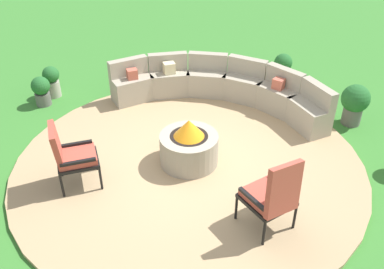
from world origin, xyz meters
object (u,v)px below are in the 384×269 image
at_px(lounge_chair_front_right, 273,195).
at_px(potted_plant_3, 52,80).
at_px(curved_stone_bench, 221,88).
at_px(potted_plant_2, 283,68).
at_px(potted_plant_4, 355,102).
at_px(lounge_chair_front_left, 70,154).
at_px(fire_pit, 189,146).
at_px(potted_plant_0, 41,90).

height_order(lounge_chair_front_right, potted_plant_3, lounge_chair_front_right).
relative_size(curved_stone_bench, lounge_chair_front_right, 3.74).
relative_size(curved_stone_bench, potted_plant_3, 6.52).
xyz_separation_m(potted_plant_2, potted_plant_3, (-4.45, -1.68, -0.01)).
bearing_deg(potted_plant_4, lounge_chair_front_left, -145.24).
xyz_separation_m(fire_pit, potted_plant_3, (-3.23, 1.59, -0.01)).
xyz_separation_m(fire_pit, lounge_chair_front_left, (-1.50, -0.91, 0.23)).
relative_size(lounge_chair_front_right, potted_plant_4, 1.47).
xyz_separation_m(potted_plant_0, potted_plant_3, (0.03, 0.37, 0.03)).
distance_m(potted_plant_3, potted_plant_4, 5.81).
height_order(lounge_chair_front_right, potted_plant_4, lounge_chair_front_right).
bearing_deg(curved_stone_bench, potted_plant_0, -167.31).
xyz_separation_m(lounge_chair_front_left, potted_plant_3, (-1.72, 2.50, -0.24)).
distance_m(lounge_chair_front_right, potted_plant_0, 5.18).
xyz_separation_m(fire_pit, potted_plant_0, (-3.25, 1.22, -0.04)).
bearing_deg(potted_plant_3, potted_plant_4, 3.28).
height_order(curved_stone_bench, potted_plant_4, curved_stone_bench).
distance_m(lounge_chair_front_left, lounge_chair_front_right, 2.87).
bearing_deg(potted_plant_4, curved_stone_bench, 178.52).
bearing_deg(potted_plant_2, lounge_chair_front_right, -88.21).
relative_size(lounge_chair_front_left, potted_plant_2, 1.53).
relative_size(lounge_chair_front_left, potted_plant_3, 1.58).
bearing_deg(lounge_chair_front_left, potted_plant_2, 115.53).
relative_size(curved_stone_bench, potted_plant_2, 6.30).
relative_size(lounge_chair_front_right, potted_plant_0, 1.91).
bearing_deg(potted_plant_4, lounge_chair_front_right, -111.72).
bearing_deg(potted_plant_3, curved_stone_bench, 6.71).
xyz_separation_m(curved_stone_bench, potted_plant_4, (2.44, -0.06, 0.05)).
bearing_deg(fire_pit, potted_plant_0, 159.43).
distance_m(fire_pit, lounge_chair_front_right, 1.79).
bearing_deg(potted_plant_2, potted_plant_3, -159.32).
bearing_deg(potted_plant_3, potted_plant_2, 20.68).
height_order(potted_plant_2, potted_plant_3, potted_plant_2).
distance_m(fire_pit, curved_stone_bench, 1.99).
relative_size(lounge_chair_front_right, potted_plant_2, 1.69).
relative_size(lounge_chair_front_left, potted_plant_0, 1.73).
xyz_separation_m(curved_stone_bench, potted_plant_0, (-3.39, -0.76, -0.06)).
bearing_deg(lounge_chair_front_right, potted_plant_3, 102.29).
bearing_deg(fire_pit, potted_plant_3, 153.80).
bearing_deg(potted_plant_4, potted_plant_0, -173.15).
xyz_separation_m(fire_pit, curved_stone_bench, (0.14, 1.98, 0.02)).
bearing_deg(potted_plant_0, lounge_chair_front_right, -27.01).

